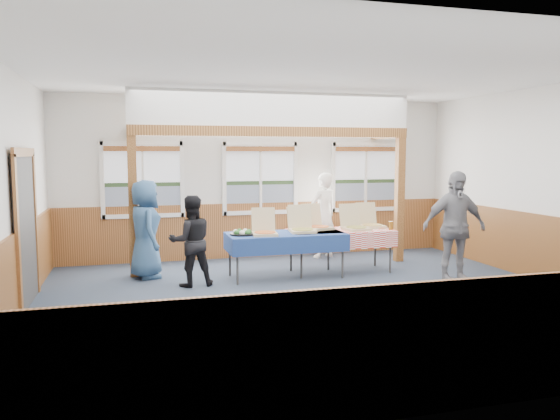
% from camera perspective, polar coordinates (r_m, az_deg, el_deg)
% --- Properties ---
extents(floor, '(8.00, 8.00, 0.00)m').
position_cam_1_polar(floor, '(7.96, 3.84, -9.39)').
color(floor, '#242E3C').
rests_on(floor, ground).
extents(ceiling, '(8.00, 8.00, 0.00)m').
position_cam_1_polar(ceiling, '(7.76, 4.01, 14.05)').
color(ceiling, white).
rests_on(ceiling, wall_back).
extents(wall_back, '(8.00, 0.00, 8.00)m').
position_cam_1_polar(wall_back, '(11.05, -2.12, 3.34)').
color(wall_back, silver).
rests_on(wall_back, floor).
extents(wall_front, '(8.00, 0.00, 8.00)m').
position_cam_1_polar(wall_front, '(4.56, 18.68, -0.77)').
color(wall_front, silver).
rests_on(wall_front, floor).
extents(wall_left, '(0.00, 8.00, 8.00)m').
position_cam_1_polar(wall_left, '(7.40, -26.73, 1.39)').
color(wall_left, silver).
rests_on(wall_left, floor).
extents(wall_right, '(0.00, 8.00, 8.00)m').
position_cam_1_polar(wall_right, '(9.78, 26.64, 2.36)').
color(wall_right, silver).
rests_on(wall_right, floor).
extents(wainscot_back, '(7.98, 0.05, 1.10)m').
position_cam_1_polar(wainscot_back, '(11.13, -2.07, -2.08)').
color(wainscot_back, brown).
rests_on(wainscot_back, floor).
extents(wainscot_front, '(7.98, 0.05, 1.10)m').
position_cam_1_polar(wainscot_front, '(4.81, 18.08, -13.26)').
color(wainscot_front, brown).
rests_on(wainscot_front, floor).
extents(wainscot_left, '(0.05, 6.98, 1.10)m').
position_cam_1_polar(wainscot_left, '(7.55, -26.16, -6.57)').
color(wainscot_left, brown).
rests_on(wainscot_left, floor).
extents(wainscot_right, '(0.05, 6.98, 1.10)m').
position_cam_1_polar(wainscot_right, '(9.87, 26.25, -3.73)').
color(wainscot_right, brown).
rests_on(wainscot_right, floor).
extents(cased_opening, '(0.06, 1.30, 2.10)m').
position_cam_1_polar(cased_opening, '(8.33, -25.09, -1.89)').
color(cased_opening, '#343434').
rests_on(cased_opening, wall_left).
extents(window_left, '(1.56, 0.10, 1.46)m').
position_cam_1_polar(window_left, '(10.71, -14.15, 3.50)').
color(window_left, white).
rests_on(window_left, wall_back).
extents(window_mid, '(1.56, 0.10, 1.46)m').
position_cam_1_polar(window_mid, '(11.01, -2.07, 3.74)').
color(window_mid, white).
rests_on(window_mid, wall_back).
extents(window_right, '(1.56, 0.10, 1.46)m').
position_cam_1_polar(window_right, '(11.76, 8.93, 3.81)').
color(window_right, white).
rests_on(window_right, wall_back).
extents(post_left, '(0.15, 0.15, 2.40)m').
position_cam_1_polar(post_left, '(9.59, -15.10, 0.33)').
color(post_left, '#572F13').
rests_on(post_left, floor).
extents(post_right, '(0.15, 0.15, 2.40)m').
position_cam_1_polar(post_right, '(10.84, 12.38, 1.03)').
color(post_right, '#572F13').
rests_on(post_right, floor).
extents(cross_beam, '(5.15, 0.18, 0.18)m').
position_cam_1_polar(cross_beam, '(9.88, -0.51, 8.19)').
color(cross_beam, '#572F13').
rests_on(cross_beam, post_left).
extents(table_left, '(2.16, 1.57, 0.76)m').
position_cam_1_polar(table_left, '(9.25, 0.60, -2.76)').
color(table_left, '#343434').
rests_on(table_left, floor).
extents(table_right, '(1.86, 0.89, 0.76)m').
position_cam_1_polar(table_right, '(9.72, 6.34, -2.40)').
color(table_right, '#343434').
rests_on(table_right, floor).
extents(pizza_box_a, '(0.46, 0.54, 0.44)m').
position_cam_1_polar(pizza_box_a, '(9.03, -1.62, -2.21)').
color(pizza_box_a, '#CFB38A').
rests_on(pizza_box_a, table_left).
extents(pizza_box_b, '(0.46, 0.53, 0.41)m').
position_cam_1_polar(pizza_box_b, '(9.48, 2.31, -1.83)').
color(pizza_box_b, '#CFB38A').
rests_on(pizza_box_b, table_left).
extents(pizza_box_c, '(0.47, 0.55, 0.45)m').
position_cam_1_polar(pizza_box_c, '(9.36, 2.33, -1.91)').
color(pizza_box_c, '#CFB38A').
rests_on(pizza_box_c, table_right).
extents(pizza_box_d, '(0.51, 0.58, 0.44)m').
position_cam_1_polar(pizza_box_d, '(9.75, 3.96, -1.61)').
color(pizza_box_d, '#CFB38A').
rests_on(pizza_box_d, table_right).
extents(pizza_box_e, '(0.46, 0.54, 0.44)m').
position_cam_1_polar(pizza_box_e, '(9.72, 7.86, -1.67)').
color(pizza_box_e, '#CFB38A').
rests_on(pizza_box_e, table_right).
extents(pizza_box_f, '(0.42, 0.51, 0.44)m').
position_cam_1_polar(pizza_box_f, '(10.09, 9.47, -1.42)').
color(pizza_box_f, '#CFB38A').
rests_on(pizza_box_f, table_right).
extents(veggie_tray, '(0.41, 0.41, 0.09)m').
position_cam_1_polar(veggie_tray, '(9.06, -3.97, -2.41)').
color(veggie_tray, black).
rests_on(veggie_tray, table_left).
extents(drink_glass, '(0.07, 0.07, 0.15)m').
position_cam_1_polar(drink_glass, '(9.82, 11.50, -1.61)').
color(drink_glass, brown).
rests_on(drink_glass, table_right).
extents(woman_white, '(0.73, 0.62, 1.72)m').
position_cam_1_polar(woman_white, '(11.02, 4.55, -0.56)').
color(woman_white, white).
rests_on(woman_white, floor).
extents(woman_black, '(0.76, 0.62, 1.45)m').
position_cam_1_polar(woman_black, '(8.75, -9.29, -3.21)').
color(woman_black, black).
rests_on(woman_black, floor).
extents(man_blue, '(0.66, 0.89, 1.66)m').
position_cam_1_polar(man_blue, '(9.46, -13.88, -1.95)').
color(man_blue, '#31547B').
rests_on(man_blue, floor).
extents(person_grey, '(1.10, 0.54, 1.83)m').
position_cam_1_polar(person_grey, '(9.26, 17.75, -1.73)').
color(person_grey, gray).
rests_on(person_grey, floor).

